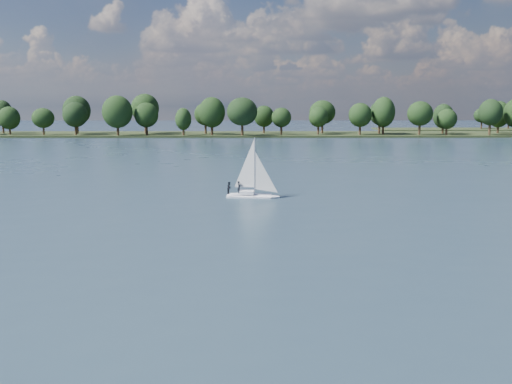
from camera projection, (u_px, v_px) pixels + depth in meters
ground at (307, 162)px, 118.54m from camera, size 700.00×700.00×0.00m
far_shore at (280, 135)px, 229.28m from camera, size 660.00×40.00×1.50m
sailboat at (249, 180)px, 72.14m from camera, size 6.24×2.40×8.00m
treeline at (249, 115)px, 223.61m from camera, size 562.55×74.13×18.63m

